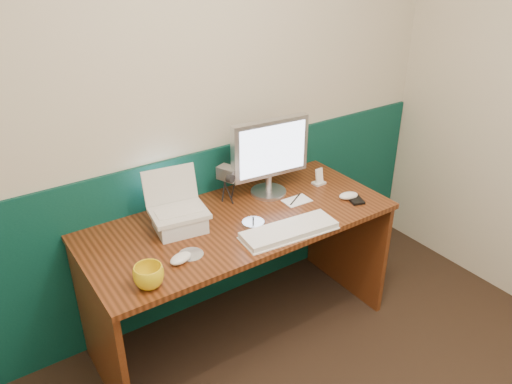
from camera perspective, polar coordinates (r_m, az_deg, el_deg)
back_wall at (r=2.58m, az=-9.54°, el=9.07°), size 3.50×0.04×2.50m
wainscot at (r=2.89m, az=-8.29°, el=-5.21°), size 3.48×0.02×1.00m
desk at (r=2.76m, az=-1.77°, el=-9.79°), size 1.60×0.70×0.75m
laptop_riser at (r=2.47m, az=-8.71°, el=-3.43°), size 0.26×0.23×0.08m
laptop at (r=2.40m, az=-8.96°, el=-0.32°), size 0.30×0.24×0.22m
monitor at (r=2.70m, az=1.48°, el=4.05°), size 0.46×0.17×0.45m
keyboard at (r=2.43m, az=3.82°, el=-4.47°), size 0.49×0.20×0.03m
mouse_right at (r=2.78m, az=10.53°, el=-0.40°), size 0.12×0.09×0.04m
mouse_left at (r=2.25m, az=-8.60°, el=-7.50°), size 0.13×0.10×0.04m
mug at (r=2.12m, az=-12.15°, el=-9.41°), size 0.13×0.13×0.10m
camcorder at (r=2.67m, az=-3.17°, el=0.95°), size 0.14×0.16×0.21m
cd_spindle at (r=2.49m, az=-0.32°, el=-3.63°), size 0.11×0.11×0.02m
cd_loose_a at (r=2.31m, az=-7.44°, el=-7.06°), size 0.12×0.12×0.00m
pen at (r=2.74m, az=4.51°, el=-0.83°), size 0.13×0.08×0.01m
papers at (r=2.73m, az=4.69°, el=-0.99°), size 0.15×0.10×0.00m
dock at (r=2.92m, az=7.18°, el=1.03°), size 0.07×0.06×0.01m
music_player at (r=2.90m, az=7.24°, el=1.89°), size 0.05×0.03×0.08m
pda at (r=2.78m, az=11.25°, el=-0.80°), size 0.10×0.13×0.01m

